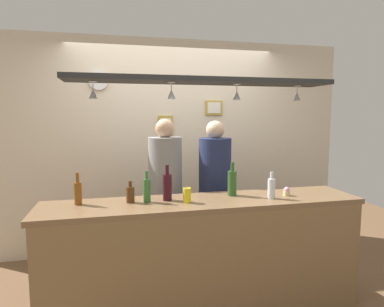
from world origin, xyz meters
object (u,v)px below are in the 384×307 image
(bottle_wine_dark_red, at_px, (167,186))
(cupcake, at_px, (287,192))
(bottle_beer_amber_tall, at_px, (78,192))
(picture_frame_crest, at_px, (166,126))
(bottle_champagne_green, at_px, (232,182))
(bottle_beer_green_import, at_px, (147,190))
(wall_clock, at_px, (98,80))
(person_right_navy_shirt, at_px, (215,182))
(bottle_beer_brown_stubby, at_px, (130,194))
(bottle_soda_clear, at_px, (271,188))
(drink_can, at_px, (187,195))
(picture_frame_upper_small, at_px, (214,108))
(person_middle_grey_shirt, at_px, (165,183))

(bottle_wine_dark_red, bearing_deg, cupcake, -4.30)
(bottle_beer_amber_tall, xyz_separation_m, picture_frame_crest, (0.91, 1.31, 0.47))
(bottle_champagne_green, relative_size, picture_frame_crest, 1.15)
(bottle_beer_green_import, bearing_deg, wall_clock, 106.93)
(person_right_navy_shirt, relative_size, bottle_beer_brown_stubby, 9.05)
(bottle_wine_dark_red, height_order, picture_frame_crest, picture_frame_crest)
(bottle_beer_brown_stubby, distance_m, bottle_wine_dark_red, 0.31)
(wall_clock, bearing_deg, bottle_beer_brown_stubby, -78.22)
(bottle_wine_dark_red, bearing_deg, bottle_soda_clear, -9.22)
(bottle_beer_brown_stubby, relative_size, bottle_beer_amber_tall, 0.69)
(picture_frame_crest, bearing_deg, bottle_beer_green_import, -105.07)
(bottle_wine_dark_red, distance_m, cupcake, 1.07)
(wall_clock, bearing_deg, bottle_beer_green_import, -73.07)
(cupcake, bearing_deg, wall_clock, 139.33)
(wall_clock, bearing_deg, drink_can, -63.16)
(person_right_navy_shirt, distance_m, bottle_wine_dark_red, 0.86)
(bottle_beer_brown_stubby, relative_size, picture_frame_upper_small, 0.82)
(bottle_beer_brown_stubby, xyz_separation_m, bottle_beer_amber_tall, (-0.41, 0.03, 0.03))
(cupcake, bearing_deg, person_right_navy_shirt, 123.65)
(bottle_soda_clear, bearing_deg, drink_can, 177.32)
(person_right_navy_shirt, xyz_separation_m, picture_frame_upper_small, (0.21, 0.73, 0.80))
(wall_clock, bearing_deg, person_right_navy_shirt, -31.46)
(bottle_beer_amber_tall, bearing_deg, bottle_beer_brown_stubby, -4.13)
(bottle_beer_brown_stubby, relative_size, cupcake, 2.31)
(person_middle_grey_shirt, xyz_separation_m, drink_can, (0.07, -0.71, 0.04))
(bottle_wine_dark_red, bearing_deg, person_right_navy_shirt, 45.15)
(person_middle_grey_shirt, relative_size, cupcake, 21.14)
(bottle_champagne_green, bearing_deg, picture_frame_crest, 106.87)
(cupcake, bearing_deg, person_middle_grey_shirt, 145.16)
(cupcake, bearing_deg, bottle_beer_green_import, 177.16)
(drink_can, bearing_deg, bottle_beer_brown_stubby, 166.49)
(person_right_navy_shirt, bearing_deg, person_middle_grey_shirt, -180.00)
(picture_frame_upper_small, bearing_deg, cupcake, -79.99)
(person_right_navy_shirt, height_order, bottle_champagne_green, person_right_navy_shirt)
(person_middle_grey_shirt, relative_size, bottle_beer_green_import, 6.34)
(bottle_champagne_green, relative_size, cupcake, 3.85)
(bottle_beer_brown_stubby, height_order, picture_frame_crest, picture_frame_crest)
(picture_frame_upper_small, height_order, wall_clock, wall_clock)
(bottle_beer_amber_tall, height_order, bottle_soda_clear, bottle_beer_amber_tall)
(person_right_navy_shirt, height_order, picture_frame_crest, picture_frame_crest)
(person_middle_grey_shirt, height_order, drink_can, person_middle_grey_shirt)
(picture_frame_crest, xyz_separation_m, picture_frame_upper_small, (0.62, 0.00, 0.23))
(bottle_wine_dark_red, xyz_separation_m, bottle_champagne_green, (0.59, 0.04, 0.00))
(bottle_champagne_green, height_order, cupcake, bottle_champagne_green)
(drink_can, bearing_deg, bottle_champagne_green, 18.08)
(cupcake, height_order, picture_frame_upper_small, picture_frame_upper_small)
(drink_can, relative_size, picture_frame_crest, 0.47)
(bottle_beer_green_import, xyz_separation_m, bottle_champagne_green, (0.76, 0.05, 0.01))
(bottle_beer_amber_tall, xyz_separation_m, picture_frame_upper_small, (1.53, 1.31, 0.70))
(bottle_beer_amber_tall, relative_size, bottle_champagne_green, 0.87)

